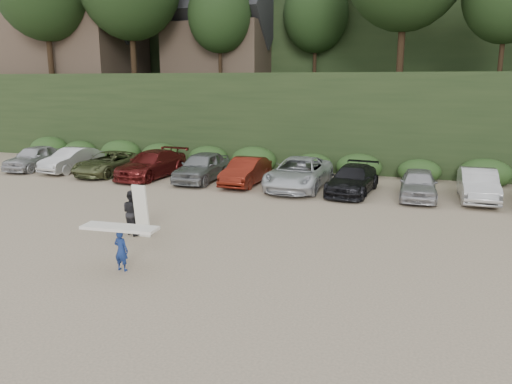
% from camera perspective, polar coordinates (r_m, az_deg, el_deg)
% --- Properties ---
extents(ground, '(120.00, 120.00, 0.00)m').
position_cam_1_polar(ground, '(16.56, 0.77, -6.89)').
color(ground, tan).
rests_on(ground, ground).
extents(hillside_backdrop, '(90.00, 41.50, 28.00)m').
position_cam_1_polar(hillside_backdrop, '(51.27, 14.61, 18.63)').
color(hillside_backdrop, black).
rests_on(hillside_backdrop, ground).
extents(parked_cars, '(39.33, 6.09, 1.64)m').
position_cam_1_polar(parked_cars, '(25.67, 7.87, 1.78)').
color(parked_cars, '#B5B6BA').
rests_on(parked_cars, ground).
extents(child_surfer, '(2.33, 0.85, 1.37)m').
position_cam_1_polar(child_surfer, '(15.26, -15.22, -5.36)').
color(child_surfer, navy).
rests_on(child_surfer, ground).
extents(adult_surfer, '(1.28, 0.88, 1.94)m').
position_cam_1_polar(adult_surfer, '(18.71, -13.86, -2.27)').
color(adult_surfer, black).
rests_on(adult_surfer, ground).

